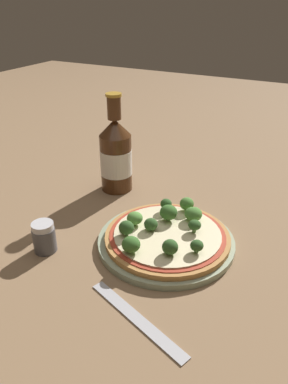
# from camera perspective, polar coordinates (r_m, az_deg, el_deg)

# --- Properties ---
(ground_plane) EXTENTS (3.00, 3.00, 0.00)m
(ground_plane) POSITION_cam_1_polar(r_m,az_deg,el_deg) (0.68, 1.91, -8.16)
(ground_plane) COLOR #846647
(plate) EXTENTS (0.25, 0.25, 0.01)m
(plate) POSITION_cam_1_polar(r_m,az_deg,el_deg) (0.68, 3.37, -7.49)
(plate) COLOR #93A384
(plate) RESTS_ON ground_plane
(pizza) EXTENTS (0.22, 0.22, 0.01)m
(pizza) POSITION_cam_1_polar(r_m,az_deg,el_deg) (0.67, 3.58, -6.73)
(pizza) COLOR #B77F42
(pizza) RESTS_ON plate
(broccoli_floret_0) EXTENTS (0.03, 0.03, 0.03)m
(broccoli_floret_0) POSITION_cam_1_polar(r_m,az_deg,el_deg) (0.68, -1.42, -4.01)
(broccoli_floret_0) COLOR #6B8E51
(broccoli_floret_0) RESTS_ON pizza
(broccoli_floret_1) EXTENTS (0.03, 0.03, 0.03)m
(broccoli_floret_1) POSITION_cam_1_polar(r_m,az_deg,el_deg) (0.65, -2.70, -5.46)
(broccoli_floret_1) COLOR #6B8E51
(broccoli_floret_1) RESTS_ON pizza
(broccoli_floret_2) EXTENTS (0.02, 0.02, 0.02)m
(broccoli_floret_2) POSITION_cam_1_polar(r_m,az_deg,el_deg) (0.67, 7.72, -5.03)
(broccoli_floret_2) COLOR #6B8E51
(broccoli_floret_2) RESTS_ON pizza
(broccoli_floret_3) EXTENTS (0.02, 0.02, 0.03)m
(broccoli_floret_3) POSITION_cam_1_polar(r_m,az_deg,el_deg) (0.72, 3.38, -1.84)
(broccoli_floret_3) COLOR #6B8E51
(broccoli_floret_3) RESTS_ON pizza
(broccoli_floret_4) EXTENTS (0.02, 0.02, 0.02)m
(broccoli_floret_4) POSITION_cam_1_polar(r_m,az_deg,el_deg) (0.67, 1.05, -4.95)
(broccoli_floret_4) COLOR #6B8E51
(broccoli_floret_4) RESTS_ON pizza
(broccoli_floret_5) EXTENTS (0.03, 0.03, 0.03)m
(broccoli_floret_5) POSITION_cam_1_polar(r_m,az_deg,el_deg) (0.61, 4.00, -8.38)
(broccoli_floret_5) COLOR #6B8E51
(broccoli_floret_5) RESTS_ON pizza
(broccoli_floret_6) EXTENTS (0.02, 0.02, 0.02)m
(broccoli_floret_6) POSITION_cam_1_polar(r_m,az_deg,el_deg) (0.62, 8.05, -8.11)
(broccoli_floret_6) COLOR #6B8E51
(broccoli_floret_6) RESTS_ON pizza
(broccoli_floret_7) EXTENTS (0.03, 0.03, 0.03)m
(broccoli_floret_7) POSITION_cam_1_polar(r_m,az_deg,el_deg) (0.73, 6.53, -1.81)
(broccoli_floret_7) COLOR #6B8E51
(broccoli_floret_7) RESTS_ON pizza
(broccoli_floret_8) EXTENTS (0.03, 0.03, 0.03)m
(broccoli_floret_8) POSITION_cam_1_polar(r_m,az_deg,el_deg) (0.70, 7.54, -3.35)
(broccoli_floret_8) COLOR #6B8E51
(broccoli_floret_8) RESTS_ON pizza
(broccoli_floret_9) EXTENTS (0.03, 0.03, 0.03)m
(broccoli_floret_9) POSITION_cam_1_polar(r_m,az_deg,el_deg) (0.69, 3.81, -3.13)
(broccoli_floret_9) COLOR #6B8E51
(broccoli_floret_9) RESTS_ON pizza
(broccoli_floret_10) EXTENTS (0.03, 0.03, 0.03)m
(broccoli_floret_10) POSITION_cam_1_polar(r_m,az_deg,el_deg) (0.61, -1.99, -7.99)
(broccoli_floret_10) COLOR #6B8E51
(broccoli_floret_10) RESTS_ON pizza
(beer_bottle) EXTENTS (0.07, 0.07, 0.22)m
(beer_bottle) POSITION_cam_1_polar(r_m,az_deg,el_deg) (0.84, -4.31, 5.65)
(beer_bottle) COLOR #472814
(beer_bottle) RESTS_ON ground_plane
(pepper_shaker) EXTENTS (0.04, 0.04, 0.06)m
(pepper_shaker) POSITION_cam_1_polar(r_m,az_deg,el_deg) (0.68, -14.98, -6.67)
(pepper_shaker) COLOR #4C4C51
(pepper_shaker) RESTS_ON ground_plane
(fork) EXTENTS (0.08, 0.18, 0.00)m
(fork) POSITION_cam_1_polar(r_m,az_deg,el_deg) (0.55, -1.13, -18.66)
(fork) COLOR #B2B2B7
(fork) RESTS_ON ground_plane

